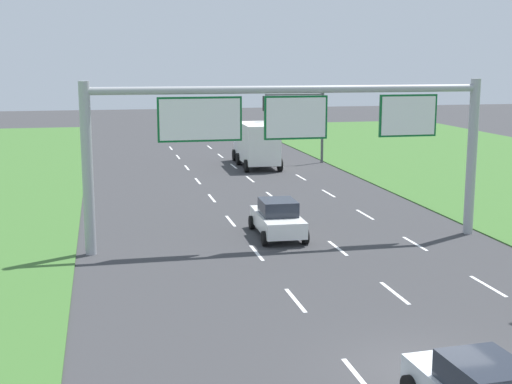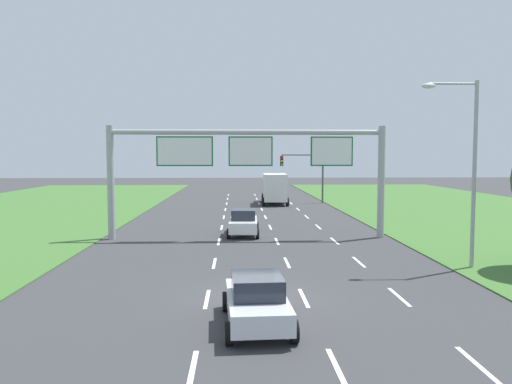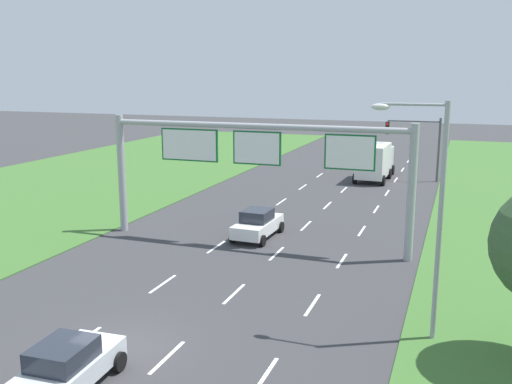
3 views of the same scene
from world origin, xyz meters
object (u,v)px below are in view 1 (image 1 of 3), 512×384
Objects in this scene: traffic_light_mast at (298,113)px; box_truck at (256,143)px; car_near_red at (278,218)px; sign_gantry at (292,129)px.

box_truck is at bearing -167.10° from traffic_light_mast.
traffic_light_mast is at bearing 73.94° from car_near_red.
sign_gantry is 24.18m from traffic_light_mast.
car_near_red is 21.42m from box_truck.
sign_gantry is at bearing -96.88° from box_truck.
car_near_red is 4.32m from sign_gantry.
box_truck is 22.88m from sign_gantry.
traffic_light_mast reaches higher than car_near_red.
traffic_light_mast is at bearing 14.55° from box_truck.
sign_gantry is (0.27, -1.31, 4.11)m from car_near_red.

